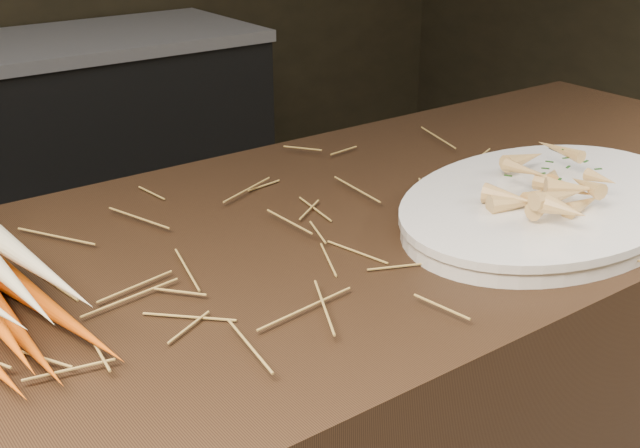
# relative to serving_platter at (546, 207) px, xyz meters

# --- Properties ---
(back_counter) EXTENTS (1.82, 0.62, 0.84)m
(back_counter) POSITION_rel_serving_platter_xyz_m (-0.23, 2.03, -0.49)
(back_counter) COLOR black
(back_counter) RESTS_ON ground
(straw_bedding) EXTENTS (1.40, 0.60, 0.02)m
(straw_bedding) POSITION_rel_serving_platter_xyz_m (-0.53, 0.15, -0.00)
(straw_bedding) COLOR olive
(straw_bedding) RESTS_ON main_counter
(serving_platter) EXTENTS (0.57, 0.43, 0.03)m
(serving_platter) POSITION_rel_serving_platter_xyz_m (0.00, 0.00, 0.00)
(serving_platter) COLOR white
(serving_platter) RESTS_ON main_counter
(roasted_veg_heap) EXTENTS (0.28, 0.23, 0.06)m
(roasted_veg_heap) POSITION_rel_serving_platter_xyz_m (0.00, 0.00, 0.04)
(roasted_veg_heap) COLOR tan
(roasted_veg_heap) RESTS_ON serving_platter
(serving_fork) EXTENTS (0.06, 0.19, 0.00)m
(serving_fork) POSITION_rel_serving_platter_xyz_m (0.18, 0.01, 0.02)
(serving_fork) COLOR silver
(serving_fork) RESTS_ON serving_platter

